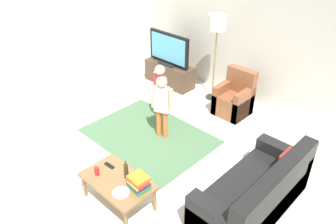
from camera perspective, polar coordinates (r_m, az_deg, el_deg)
ground at (r=5.52m, az=-4.36°, el=-8.13°), size 7.80×7.80×0.00m
wall_back at (r=6.95m, az=14.18°, el=12.49°), size 6.00×0.12×2.70m
wall_left at (r=7.15m, az=-21.61°, el=11.78°), size 0.12×6.00×2.70m
area_rug at (r=6.04m, az=-3.23°, el=-4.05°), size 2.20×1.60×0.01m
tv_stand at (r=7.72m, az=0.25°, el=6.51°), size 1.20×0.44×0.50m
tv at (r=7.47m, az=0.15°, el=10.66°), size 1.10×0.28×0.71m
couch at (r=4.67m, az=15.05°, el=-13.55°), size 0.80×1.80×0.86m
armchair at (r=6.68m, az=11.32°, el=2.12°), size 0.60×0.60×0.90m
floor_lamp at (r=6.69m, az=8.42°, el=14.11°), size 0.36×0.36×1.78m
child_near_tv at (r=6.10m, az=-1.36°, el=4.01°), size 0.38×0.19×1.15m
child_center at (r=5.65m, az=-1.06°, el=1.72°), size 0.37×0.22×1.17m
coffee_table at (r=4.62m, az=-8.59°, el=-11.85°), size 1.00×0.60×0.42m
book_stack at (r=4.39m, az=-5.02°, el=-11.93°), size 0.29×0.25×0.18m
bottle at (r=4.53m, az=-7.16°, el=-9.93°), size 0.06×0.06×0.28m
tv_remote at (r=4.81m, az=-9.97°, el=-8.99°), size 0.17×0.06×0.02m
soda_can at (r=4.67m, az=-12.04°, el=-9.85°), size 0.07×0.07×0.12m
plate at (r=4.40m, az=-8.06°, el=-13.48°), size 0.22×0.22×0.02m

